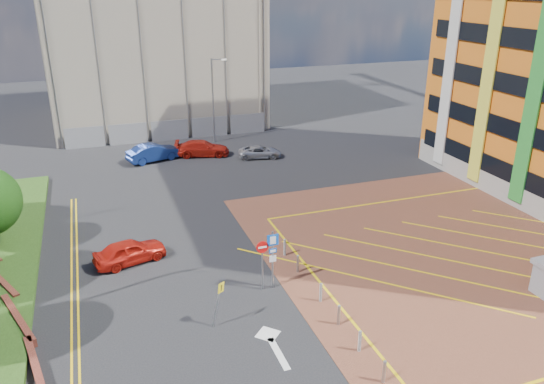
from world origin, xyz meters
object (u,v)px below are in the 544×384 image
warning_sign (218,299)px  car_red_left (130,251)px  car_red_back (202,148)px  lamp_back (214,97)px  sign_cluster (269,255)px  car_silver_back (260,152)px  car_blue_back (154,152)px

warning_sign → car_red_left: 8.12m
warning_sign → car_red_back: (4.78, 25.21, -0.73)m
lamp_back → sign_cluster: lamp_back is taller
warning_sign → car_silver_back: bearing=67.6°
warning_sign → car_red_left: warning_sign is taller
sign_cluster → car_blue_back: bearing=96.8°
sign_cluster → car_red_back: sign_cluster is taller
car_red_left → car_blue_back: 18.17m
sign_cluster → car_red_left: 8.34m
warning_sign → car_silver_back: warning_sign is taller
lamp_back → car_silver_back: lamp_back is taller
car_red_back → car_silver_back: (4.71, -2.24, -0.16)m
sign_cluster → warning_sign: 3.92m
car_red_back → car_silver_back: bearing=-101.0°
lamp_back → car_blue_back: 8.48m
sign_cluster → car_silver_back: bearing=73.1°
warning_sign → car_blue_back: 25.20m
warning_sign → car_red_left: size_ratio=0.57×
car_blue_back → car_red_back: (4.33, 0.03, -0.07)m
warning_sign → car_silver_back: size_ratio=0.59×
sign_cluster → car_silver_back: 21.72m
warning_sign → lamp_back: bearing=76.6°
car_blue_back → car_red_left: bearing=151.7°
car_red_left → car_silver_back: (12.74, 15.57, -0.15)m
car_red_left → car_silver_back: 20.12m
car_red_left → lamp_back: bearing=-40.0°
car_silver_back → lamp_back: bearing=34.2°
car_red_left → car_blue_back: bearing=-26.7°
car_blue_back → warning_sign: bearing=162.4°
car_blue_back → sign_cluster: bearing=170.2°
car_red_back → car_silver_back: size_ratio=1.25×
car_red_left → car_red_back: car_red_back is taller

